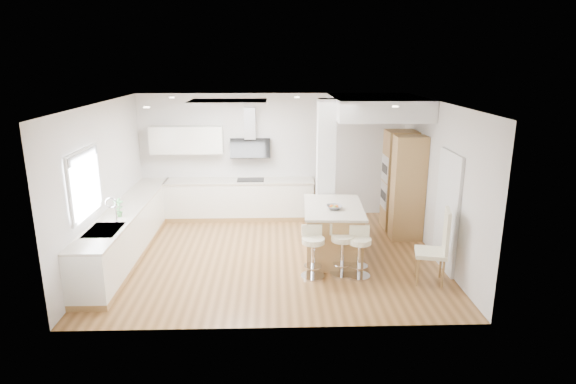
{
  "coord_description": "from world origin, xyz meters",
  "views": [
    {
      "loc": [
        0.02,
        -8.31,
        3.53
      ],
      "look_at": [
        0.29,
        0.4,
        1.11
      ],
      "focal_mm": 30.0,
      "sensor_mm": 36.0,
      "label": 1
    }
  ],
  "objects_px": {
    "peninsula": "(333,231)",
    "bar_stool_c": "(360,249)",
    "dining_chair": "(439,244)",
    "bar_stool_a": "(313,249)",
    "bar_stool_b": "(342,246)"
  },
  "relations": [
    {
      "from": "bar_stool_c",
      "to": "bar_stool_a",
      "type": "bearing_deg",
      "value": -177.17
    },
    {
      "from": "bar_stool_b",
      "to": "dining_chair",
      "type": "height_order",
      "value": "dining_chair"
    },
    {
      "from": "peninsula",
      "to": "bar_stool_c",
      "type": "bearing_deg",
      "value": -65.62
    },
    {
      "from": "bar_stool_c",
      "to": "peninsula",
      "type": "bearing_deg",
      "value": 114.73
    },
    {
      "from": "bar_stool_c",
      "to": "dining_chair",
      "type": "xyz_separation_m",
      "value": [
        1.22,
        -0.27,
        0.18
      ]
    },
    {
      "from": "peninsula",
      "to": "bar_stool_c",
      "type": "distance_m",
      "value": 0.94
    },
    {
      "from": "peninsula",
      "to": "bar_stool_b",
      "type": "height_order",
      "value": "peninsula"
    },
    {
      "from": "bar_stool_b",
      "to": "dining_chair",
      "type": "xyz_separation_m",
      "value": [
        1.5,
        -0.36,
        0.17
      ]
    },
    {
      "from": "bar_stool_b",
      "to": "bar_stool_c",
      "type": "bearing_deg",
      "value": -40.75
    },
    {
      "from": "peninsula",
      "to": "bar_stool_a",
      "type": "height_order",
      "value": "peninsula"
    },
    {
      "from": "dining_chair",
      "to": "peninsula",
      "type": "bearing_deg",
      "value": 156.76
    },
    {
      "from": "bar_stool_b",
      "to": "peninsula",
      "type": "bearing_deg",
      "value": 71.57
    },
    {
      "from": "peninsula",
      "to": "bar_stool_a",
      "type": "xyz_separation_m",
      "value": [
        -0.44,
        -0.87,
        0.01
      ]
    },
    {
      "from": "bar_stool_c",
      "to": "dining_chair",
      "type": "bearing_deg",
      "value": -8.84
    },
    {
      "from": "bar_stool_b",
      "to": "bar_stool_c",
      "type": "distance_m",
      "value": 0.3
    }
  ]
}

